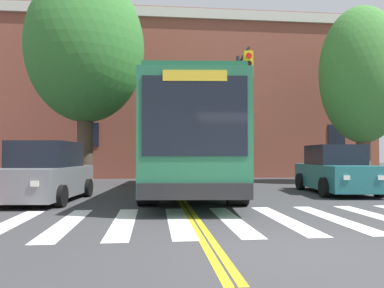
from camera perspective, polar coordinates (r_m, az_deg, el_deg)
The scene contains 12 objects.
ground_plane at distance 5.76m, azimuth 16.15°, elevation -15.64°, with size 120.00×120.00×0.00m, color #38383A.
crosswalk at distance 8.33m, azimuth 9.98°, elevation -11.28°, with size 15.28×3.75×0.01m.
lane_line_yellow_inner at distance 21.96m, azimuth -3.84°, elevation -5.33°, with size 0.12×36.00×0.01m, color gold.
lane_line_yellow_outer at distance 21.96m, azimuth -3.42°, elevation -5.33°, with size 0.12×36.00×0.01m, color gold.
city_bus at distance 14.04m, azimuth -0.17°, elevation 0.42°, with size 3.72×11.98×3.53m.
car_grey_near_lane at distance 12.16m, azimuth -21.33°, elevation -4.25°, with size 2.34×4.28×1.80m.
car_teal_far_lane at distance 14.72m, azimuth 21.02°, elevation -3.89°, with size 2.34×4.48×1.76m.
car_tan_behind_bus at distance 23.87m, azimuth -4.17°, elevation -3.06°, with size 2.08×3.91×1.79m.
traffic_light_overhead at distance 15.90m, azimuth 7.63°, elevation 7.32°, with size 0.44×2.72×5.82m.
street_tree_curbside_large at distance 21.15m, azimuth 24.53°, elevation 9.52°, with size 4.94×4.41×8.98m.
street_tree_curbside_small at distance 18.28m, azimuth -15.87°, elevation 13.84°, with size 6.79×6.56×9.74m.
building_facade at distance 26.12m, azimuth -5.76°, elevation 6.72°, with size 28.51×7.01×10.42m.
Camera 1 is at (-2.09, -5.18, 1.39)m, focal length 35.00 mm.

